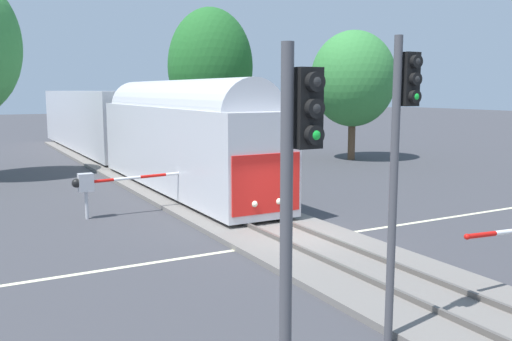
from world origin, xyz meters
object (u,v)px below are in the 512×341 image
crossing_gate_far (104,182)px  maple_right_background (353,79)px  commuter_train (122,124)px  traffic_signal_median (401,143)px  elm_centre_background (210,67)px  traffic_signal_near_left (297,192)px

crossing_gate_far → maple_right_background: 22.95m
commuter_train → maple_right_background: size_ratio=4.46×
commuter_train → traffic_signal_median: bearing=-94.7°
elm_centre_background → commuter_train: bearing=-158.7°
crossing_gate_far → maple_right_background: size_ratio=0.66×
crossing_gate_far → elm_centre_background: size_ratio=0.54×
crossing_gate_far → traffic_signal_median: traffic_signal_median is taller
commuter_train → crossing_gate_far: 14.91m
commuter_train → elm_centre_background: elm_centre_background is taller
traffic_signal_median → elm_centre_background: elm_centre_background is taller
traffic_signal_near_left → elm_centre_background: bearing=67.6°
elm_centre_background → maple_right_background: bearing=-41.8°
crossing_gate_far → traffic_signal_median: bearing=-80.5°
maple_right_background → traffic_signal_near_left: bearing=-129.6°
traffic_signal_near_left → crossing_gate_far: bearing=85.1°
maple_right_background → elm_centre_background: size_ratio=0.83×
commuter_train → crossing_gate_far: size_ratio=6.79×
commuter_train → elm_centre_background: (7.65, 2.97, 3.95)m
crossing_gate_far → traffic_signal_median: 14.41m
maple_right_background → elm_centre_background: 10.66m
maple_right_background → elm_centre_background: bearing=138.2°
traffic_signal_near_left → maple_right_background: (21.55, 26.10, 2.04)m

